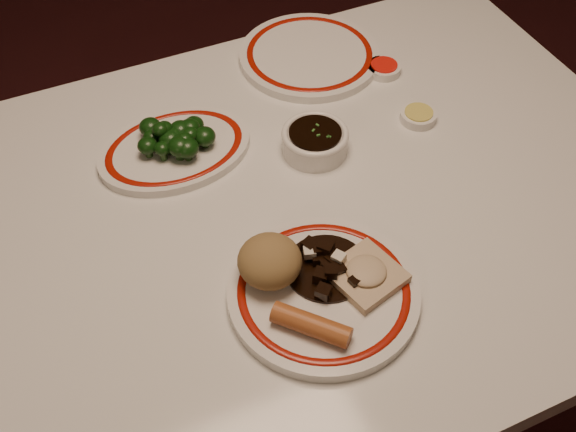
{
  "coord_description": "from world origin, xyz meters",
  "views": [
    {
      "loc": [
        -0.35,
        -0.69,
        1.59
      ],
      "look_at": [
        -0.06,
        -0.06,
        0.8
      ],
      "focal_mm": 45.0,
      "sensor_mm": 36.0,
      "label": 1
    }
  ],
  "objects_px": {
    "main_plate": "(324,293)",
    "soy_bowl": "(315,142)",
    "rice_mound": "(270,261)",
    "broccoli_pile": "(176,137)",
    "spring_roll": "(311,325)",
    "broccoli_plate": "(175,149)",
    "stirfry_heap": "(326,265)",
    "dining_table": "(305,237)",
    "fried_wonton": "(366,274)"
  },
  "relations": [
    {
      "from": "main_plate",
      "to": "soy_bowl",
      "type": "distance_m",
      "value": 0.3
    },
    {
      "from": "rice_mound",
      "to": "soy_bowl",
      "type": "height_order",
      "value": "rice_mound"
    },
    {
      "from": "broccoli_pile",
      "to": "rice_mound",
      "type": "bearing_deg",
      "value": -83.95
    },
    {
      "from": "spring_roll",
      "to": "broccoli_plate",
      "type": "bearing_deg",
      "value": 54.73
    },
    {
      "from": "main_plate",
      "to": "broccoli_pile",
      "type": "xyz_separation_m",
      "value": [
        -0.09,
        0.36,
        0.03
      ]
    },
    {
      "from": "stirfry_heap",
      "to": "soy_bowl",
      "type": "xyz_separation_m",
      "value": [
        0.1,
        0.25,
        -0.01
      ]
    },
    {
      "from": "rice_mound",
      "to": "stirfry_heap",
      "type": "height_order",
      "value": "rice_mound"
    },
    {
      "from": "dining_table",
      "to": "broccoli_plate",
      "type": "bearing_deg",
      "value": 129.47
    },
    {
      "from": "fried_wonton",
      "to": "stirfry_heap",
      "type": "distance_m",
      "value": 0.06
    },
    {
      "from": "spring_roll",
      "to": "broccoli_plate",
      "type": "relative_size",
      "value": 0.4
    },
    {
      "from": "stirfry_heap",
      "to": "broccoli_plate",
      "type": "relative_size",
      "value": 0.45
    },
    {
      "from": "rice_mound",
      "to": "spring_roll",
      "type": "height_order",
      "value": "rice_mound"
    },
    {
      "from": "dining_table",
      "to": "rice_mound",
      "type": "height_order",
      "value": "rice_mound"
    },
    {
      "from": "main_plate",
      "to": "broccoli_plate",
      "type": "xyz_separation_m",
      "value": [
        -0.1,
        0.37,
        -0.0
      ]
    },
    {
      "from": "rice_mound",
      "to": "fried_wonton",
      "type": "bearing_deg",
      "value": -26.88
    },
    {
      "from": "spring_roll",
      "to": "dining_table",
      "type": "bearing_deg",
      "value": 23.74
    },
    {
      "from": "main_plate",
      "to": "spring_roll",
      "type": "distance_m",
      "value": 0.07
    },
    {
      "from": "dining_table",
      "to": "broccoli_pile",
      "type": "bearing_deg",
      "value": 129.31
    },
    {
      "from": "broccoli_plate",
      "to": "dining_table",
      "type": "bearing_deg",
      "value": -50.53
    },
    {
      "from": "fried_wonton",
      "to": "broccoli_plate",
      "type": "distance_m",
      "value": 0.41
    },
    {
      "from": "broccoli_pile",
      "to": "soy_bowl",
      "type": "xyz_separation_m",
      "value": [
        0.21,
        -0.09,
        -0.02
      ]
    },
    {
      "from": "rice_mound",
      "to": "spring_roll",
      "type": "xyz_separation_m",
      "value": [
        0.01,
        -0.11,
        -0.02
      ]
    },
    {
      "from": "dining_table",
      "to": "main_plate",
      "type": "bearing_deg",
      "value": -108.2
    },
    {
      "from": "rice_mound",
      "to": "broccoli_pile",
      "type": "distance_m",
      "value": 0.31
    },
    {
      "from": "spring_roll",
      "to": "broccoli_plate",
      "type": "xyz_separation_m",
      "value": [
        -0.05,
        0.42,
        -0.02
      ]
    },
    {
      "from": "fried_wonton",
      "to": "stirfry_heap",
      "type": "relative_size",
      "value": 0.92
    },
    {
      "from": "broccoli_plate",
      "to": "main_plate",
      "type": "bearing_deg",
      "value": -75.42
    },
    {
      "from": "dining_table",
      "to": "stirfry_heap",
      "type": "height_order",
      "value": "stirfry_heap"
    },
    {
      "from": "fried_wonton",
      "to": "broccoli_pile",
      "type": "xyz_separation_m",
      "value": [
        -0.15,
        0.37,
        0.01
      ]
    },
    {
      "from": "fried_wonton",
      "to": "soy_bowl",
      "type": "bearing_deg",
      "value": 78.36
    },
    {
      "from": "spring_roll",
      "to": "fried_wonton",
      "type": "height_order",
      "value": "spring_roll"
    },
    {
      "from": "spring_roll",
      "to": "broccoli_pile",
      "type": "distance_m",
      "value": 0.42
    },
    {
      "from": "soy_bowl",
      "to": "spring_roll",
      "type": "bearing_deg",
      "value": -116.82
    },
    {
      "from": "broccoli_pile",
      "to": "main_plate",
      "type": "bearing_deg",
      "value": -75.96
    },
    {
      "from": "dining_table",
      "to": "broccoli_plate",
      "type": "height_order",
      "value": "broccoli_plate"
    },
    {
      "from": "fried_wonton",
      "to": "soy_bowl",
      "type": "height_order",
      "value": "fried_wonton"
    },
    {
      "from": "rice_mound",
      "to": "soy_bowl",
      "type": "bearing_deg",
      "value": 51.13
    },
    {
      "from": "rice_mound",
      "to": "spring_roll",
      "type": "bearing_deg",
      "value": -83.39
    },
    {
      "from": "spring_roll",
      "to": "stirfry_heap",
      "type": "distance_m",
      "value": 0.11
    },
    {
      "from": "main_plate",
      "to": "fried_wonton",
      "type": "distance_m",
      "value": 0.07
    },
    {
      "from": "spring_roll",
      "to": "broccoli_pile",
      "type": "relative_size",
      "value": 0.85
    },
    {
      "from": "broccoli_pile",
      "to": "fried_wonton",
      "type": "bearing_deg",
      "value": -67.49
    },
    {
      "from": "stirfry_heap",
      "to": "broccoli_pile",
      "type": "bearing_deg",
      "value": 108.32
    },
    {
      "from": "main_plate",
      "to": "spring_roll",
      "type": "relative_size",
      "value": 2.93
    },
    {
      "from": "dining_table",
      "to": "spring_roll",
      "type": "distance_m",
      "value": 0.28
    },
    {
      "from": "broccoli_plate",
      "to": "soy_bowl",
      "type": "distance_m",
      "value": 0.24
    },
    {
      "from": "dining_table",
      "to": "spring_roll",
      "type": "height_order",
      "value": "spring_roll"
    },
    {
      "from": "spring_roll",
      "to": "stirfry_heap",
      "type": "height_order",
      "value": "stirfry_heap"
    },
    {
      "from": "stirfry_heap",
      "to": "soy_bowl",
      "type": "relative_size",
      "value": 1.1
    },
    {
      "from": "fried_wonton",
      "to": "broccoli_plate",
      "type": "height_order",
      "value": "fried_wonton"
    }
  ]
}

